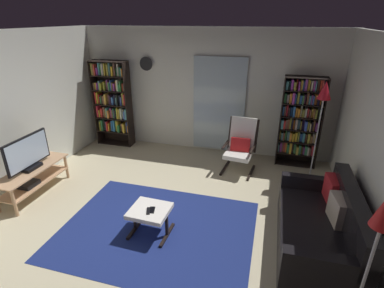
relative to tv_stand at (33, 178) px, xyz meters
name	(u,v)px	position (x,y,z in m)	size (l,w,h in m)	color
ground_plane	(157,227)	(2.30, -0.26, -0.32)	(7.02, 7.02, 0.00)	beige
wall_back	(205,92)	(2.30, 2.64, 0.98)	(5.60, 0.06, 2.60)	silver
glass_door_panel	(219,105)	(2.63, 2.57, 0.73)	(1.10, 0.01, 2.00)	silver
area_rug	(157,229)	(2.33, -0.30, -0.31)	(2.68, 2.04, 0.01)	navy
tv_stand	(33,178)	(0.00, 0.00, 0.00)	(0.44, 1.30, 0.48)	tan
television	(28,154)	(0.00, 0.02, 0.43)	(0.20, 0.87, 0.56)	black
bookshelf_near_tv	(112,101)	(0.23, 2.35, 0.71)	(0.83, 0.30, 1.92)	black
bookshelf_near_sofa	(300,119)	(4.26, 2.37, 0.64)	(0.76, 0.30, 1.78)	black
leather_sofa	(322,229)	(4.48, -0.07, -0.01)	(0.89, 1.77, 0.85)	black
lounge_armchair	(241,144)	(3.21, 1.83, 0.22)	(0.63, 0.71, 1.02)	black
ottoman	(150,213)	(2.27, -0.39, 0.01)	(0.54, 0.50, 0.40)	white
tv_remote	(148,211)	(2.28, -0.44, 0.09)	(0.04, 0.14, 0.02)	black
cell_phone	(152,210)	(2.31, -0.40, 0.09)	(0.07, 0.14, 0.01)	black
floor_lamp_by_sofa	(379,234)	(4.54, -1.42, 1.03)	(0.22, 0.22, 1.71)	#A5A5AD
floor_lamp_by_shelf	(323,100)	(4.50, 1.66, 1.22)	(0.22, 0.22, 1.84)	#A5A5AD
wall_clock	(146,64)	(1.02, 2.56, 1.53)	(0.29, 0.03, 0.29)	silver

